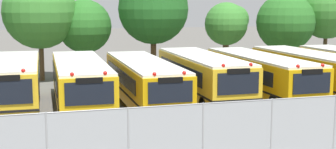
{
  "coord_description": "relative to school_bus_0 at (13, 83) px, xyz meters",
  "views": [
    {
      "loc": [
        -9.05,
        -24.87,
        5.45
      ],
      "look_at": [
        -2.04,
        0.0,
        1.6
      ],
      "focal_mm": 51.12,
      "sensor_mm": 36.0,
      "label": 1
    }
  ],
  "objects": [
    {
      "name": "ground_plane",
      "position": [
        10.14,
        -0.22,
        -1.45
      ],
      "size": [
        160.0,
        160.0,
        0.0
      ],
      "primitive_type": "plane",
      "color": "#595651"
    },
    {
      "name": "school_bus_0",
      "position": [
        0.0,
        0.0,
        0.0
      ],
      "size": [
        2.74,
        9.5,
        2.76
      ],
      "rotation": [
        0.0,
        0.0,
        3.13
      ],
      "color": "yellow",
      "rests_on": "ground_plane"
    },
    {
      "name": "school_bus_1",
      "position": [
        3.35,
        -0.11,
        -0.07
      ],
      "size": [
        2.74,
        10.75,
        2.63
      ],
      "rotation": [
        0.0,
        0.0,
        3.12
      ],
      "color": "yellow",
      "rests_on": "ground_plane"
    },
    {
      "name": "school_bus_2",
      "position": [
        6.69,
        -0.42,
        -0.1
      ],
      "size": [
        2.54,
        10.81,
        2.56
      ],
      "rotation": [
        0.0,
        0.0,
        3.14
      ],
      "color": "#EAA80C",
      "rests_on": "ground_plane"
    },
    {
      "name": "school_bus_3",
      "position": [
        10.14,
        -0.13,
        -0.02
      ],
      "size": [
        2.61,
        10.06,
        2.72
      ],
      "rotation": [
        0.0,
        0.0,
        3.14
      ],
      "color": "yellow",
      "rests_on": "ground_plane"
    },
    {
      "name": "school_bus_4",
      "position": [
        13.54,
        -0.39,
        -0.06
      ],
      "size": [
        2.59,
        10.7,
        2.64
      ],
      "rotation": [
        0.0,
        0.0,
        3.15
      ],
      "color": "#EAA80C",
      "rests_on": "ground_plane"
    },
    {
      "name": "school_bus_5",
      "position": [
        16.83,
        -0.05,
        -0.03
      ],
      "size": [
        2.8,
        9.68,
        2.7
      ],
      "rotation": [
        0.0,
        0.0,
        3.17
      ],
      "color": "#EAA80C",
      "rests_on": "ground_plane"
    },
    {
      "name": "tree_1",
      "position": [
        1.53,
        9.8,
        3.38
      ],
      "size": [
        5.16,
        5.16,
        7.43
      ],
      "color": "#4C3823",
      "rests_on": "ground_plane"
    },
    {
      "name": "tree_2",
      "position": [
        4.82,
        9.97,
        2.38
      ],
      "size": [
        3.88,
        3.88,
        5.75
      ],
      "color": "#4C3823",
      "rests_on": "ground_plane"
    },
    {
      "name": "tree_3",
      "position": [
        9.53,
        9.21,
        3.56
      ],
      "size": [
        5.16,
        5.16,
        7.63
      ],
      "color": "#4C3823",
      "rests_on": "ground_plane"
    },
    {
      "name": "tree_4",
      "position": [
        15.85,
        9.89,
        2.46
      ],
      "size": [
        3.55,
        3.38,
        5.56
      ],
      "color": "#4C3823",
      "rests_on": "ground_plane"
    },
    {
      "name": "tree_5",
      "position": [
        20.28,
        8.73,
        2.48
      ],
      "size": [
        4.59,
        4.59,
        6.27
      ],
      "color": "#4C3823",
      "rests_on": "ground_plane"
    },
    {
      "name": "tree_6",
      "position": [
        23.87,
        8.76,
        3.3
      ],
      "size": [
        4.5,
        4.5,
        7.1
      ],
      "color": "#4C3823",
      "rests_on": "ground_plane"
    },
    {
      "name": "chainlink_fence",
      "position": [
        9.19,
        -10.06,
        -0.37
      ],
      "size": [
        26.14,
        0.07,
        2.1
      ],
      "color": "#9EA0A3",
      "rests_on": "ground_plane"
    }
  ]
}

